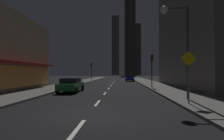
% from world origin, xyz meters
% --- Properties ---
extents(ground_plane, '(78.00, 136.00, 0.10)m').
position_xyz_m(ground_plane, '(0.00, 32.00, -0.05)').
color(ground_plane, black).
extents(sidewalk_right, '(4.00, 76.00, 0.15)m').
position_xyz_m(sidewalk_right, '(7.00, 32.00, 0.07)').
color(sidewalk_right, '#605E59').
rests_on(sidewalk_right, ground).
extents(sidewalk_left, '(4.00, 76.00, 0.15)m').
position_xyz_m(sidewalk_left, '(-7.00, 32.00, 0.07)').
color(sidewalk_left, '#605E59').
rests_on(sidewalk_left, ground).
extents(lane_marking_center, '(0.16, 38.60, 0.01)m').
position_xyz_m(lane_marking_center, '(0.00, 16.20, 0.01)').
color(lane_marking_center, silver).
rests_on(lane_marking_center, ground).
extents(building_apartment_right, '(11.00, 20.00, 17.82)m').
position_xyz_m(building_apartment_right, '(14.50, 16.00, 8.91)').
color(building_apartment_right, slate).
rests_on(building_apartment_right, ground).
extents(skyscraper_distant_tall, '(6.59, 8.60, 53.18)m').
position_xyz_m(skyscraper_distant_tall, '(-3.31, 147.75, 26.59)').
color(skyscraper_distant_tall, brown).
rests_on(skyscraper_distant_tall, ground).
extents(skyscraper_distant_mid, '(7.48, 8.38, 55.89)m').
position_xyz_m(skyscraper_distant_mid, '(7.99, 114.32, 27.95)').
color(skyscraper_distant_mid, '#353227').
rests_on(skyscraper_distant_mid, ground).
extents(skyscraper_distant_short, '(7.56, 5.21, 42.19)m').
position_xyz_m(skyscraper_distant_short, '(13.96, 133.24, 21.10)').
color(skyscraper_distant_short, '#3B382C').
rests_on(skyscraper_distant_short, ground).
extents(car_parked_near, '(1.98, 4.24, 1.45)m').
position_xyz_m(car_parked_near, '(-3.60, 9.40, 0.74)').
color(car_parked_near, '#1E722D').
rests_on(car_parked_near, ground).
extents(car_parked_far, '(1.98, 4.24, 1.45)m').
position_xyz_m(car_parked_far, '(3.60, 32.40, 0.74)').
color(car_parked_far, navy).
rests_on(car_parked_far, ground).
extents(fire_hydrant_far_left, '(0.42, 0.30, 0.65)m').
position_xyz_m(fire_hydrant_far_left, '(-5.90, 23.89, 0.45)').
color(fire_hydrant_far_left, '#B2B2B2').
rests_on(fire_hydrant_far_left, sidewalk_left).
extents(traffic_light_near_right, '(0.32, 0.48, 4.20)m').
position_xyz_m(traffic_light_near_right, '(5.50, 14.05, 3.19)').
color(traffic_light_near_right, '#2D2D2D').
rests_on(traffic_light_near_right, sidewalk_right).
extents(traffic_light_far_left, '(0.32, 0.48, 4.20)m').
position_xyz_m(traffic_light_far_left, '(-5.50, 32.34, 3.19)').
color(traffic_light_far_left, '#2D2D2D').
rests_on(traffic_light_far_left, sidewalk_left).
extents(street_lamp_right, '(1.96, 0.56, 6.58)m').
position_xyz_m(street_lamp_right, '(5.38, 4.17, 5.07)').
color(street_lamp_right, '#38383D').
rests_on(street_lamp_right, sidewalk_right).
extents(pedestrian_crossing_sign, '(0.91, 0.08, 3.15)m').
position_xyz_m(pedestrian_crossing_sign, '(5.60, 2.46, 2.02)').
color(pedestrian_crossing_sign, slate).
rests_on(pedestrian_crossing_sign, sidewalk_right).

